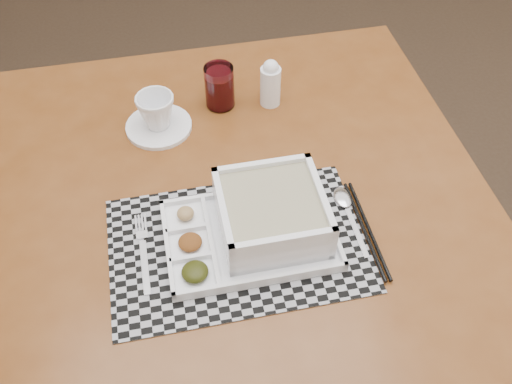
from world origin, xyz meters
TOP-DOWN VIEW (x-y plane):
  - floor at (0.00, 0.00)m, footprint 5.00×5.00m
  - dining_table at (-0.48, -0.57)m, footprint 1.05×1.05m
  - placemat at (-0.49, -0.70)m, footprint 0.48×0.32m
  - serving_tray at (-0.43, -0.68)m, footprint 0.32×0.22m
  - fork at (-0.67, -0.68)m, footprint 0.02×0.19m
  - spoon at (-0.26, -0.64)m, footprint 0.04×0.18m
  - chopsticks at (-0.24, -0.71)m, footprint 0.02×0.24m
  - saucer at (-0.61, -0.34)m, footprint 0.15×0.15m
  - cup at (-0.61, -0.34)m, footprint 0.09×0.09m
  - juice_glass at (-0.46, -0.28)m, footprint 0.07×0.07m
  - creamer_bottle at (-0.34, -0.30)m, footprint 0.05×0.05m

SIDE VIEW (x-z plane):
  - floor at x=0.00m, z-range 0.00..0.00m
  - dining_table at x=-0.48m, z-range 0.31..1.10m
  - placemat at x=-0.49m, z-range 0.79..0.79m
  - fork at x=-0.67m, z-range 0.79..0.79m
  - saucer at x=-0.61m, z-range 0.79..0.80m
  - spoon at x=-0.26m, z-range 0.79..0.80m
  - chopsticks at x=-0.24m, z-range 0.79..0.80m
  - serving_tray at x=-0.43m, z-range 0.78..0.87m
  - juice_glass at x=-0.46m, z-range 0.78..0.89m
  - cup at x=-0.61m, z-range 0.80..0.88m
  - creamer_bottle at x=-0.34m, z-range 0.78..0.90m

